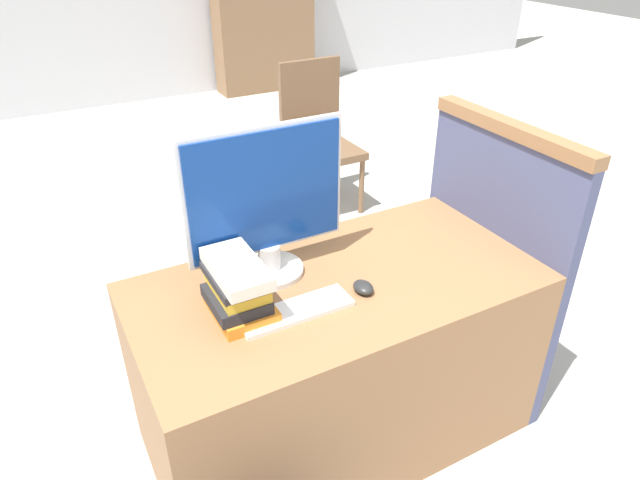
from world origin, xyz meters
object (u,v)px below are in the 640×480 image
at_px(monitor, 266,204).
at_px(book_stack, 238,289).
at_px(keyboard, 296,311).
at_px(far_chair, 317,132).
at_px(mouse, 363,287).

xyz_separation_m(monitor, book_stack, (-0.18, -0.17, -0.18)).
bearing_deg(monitor, keyboard, -95.65).
bearing_deg(far_chair, monitor, -117.96).
distance_m(monitor, mouse, 0.43).
bearing_deg(monitor, mouse, -49.20).
distance_m(mouse, far_chair, 2.15).
relative_size(keyboard, far_chair, 0.38).
relative_size(book_stack, far_chair, 0.28).
height_order(monitor, keyboard, monitor).
distance_m(book_stack, far_chair, 2.28).
bearing_deg(book_stack, monitor, 42.98).
distance_m(keyboard, mouse, 0.25).
bearing_deg(keyboard, far_chair, 59.87).
bearing_deg(monitor, far_chair, 56.86).
bearing_deg(keyboard, monitor, 84.35).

